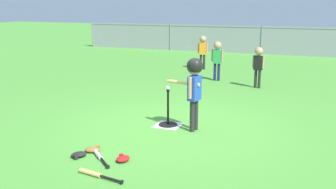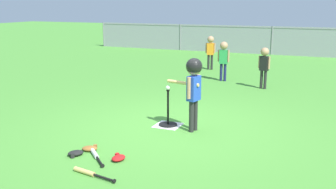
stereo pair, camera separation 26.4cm
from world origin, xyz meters
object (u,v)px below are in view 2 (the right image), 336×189
at_px(spare_bat_silver, 96,155).
at_px(spare_bat_wood, 88,173).
at_px(batting_tee, 168,120).
at_px(glove_near_bats, 118,158).
at_px(fielder_near_right, 210,48).
at_px(batter_child, 193,80).
at_px(glove_tossed_aside, 90,148).
at_px(baseball_on_tee, 168,88).
at_px(glove_by_plate, 75,153).
at_px(fielder_near_left, 224,56).
at_px(fielder_deep_center, 264,62).

xyz_separation_m(spare_bat_silver, spare_bat_wood, (0.25, -0.53, -0.00)).
distance_m(batting_tee, glove_near_bats, 1.69).
xyz_separation_m(fielder_near_right, spare_bat_wood, (0.98, -8.13, -0.65)).
xyz_separation_m(batter_child, glove_tossed_aside, (-1.05, -1.43, -0.83)).
xyz_separation_m(baseball_on_tee, spare_bat_wood, (-0.10, -2.24, -0.64)).
bearing_deg(glove_tossed_aside, batter_child, 53.76).
bearing_deg(glove_by_plate, spare_bat_wood, -40.84).
bearing_deg(fielder_near_left, glove_near_bats, -88.07).
height_order(fielder_near_left, glove_near_bats, fielder_near_left).
xyz_separation_m(fielder_near_right, fielder_near_left, (0.88, -1.66, 0.00)).
height_order(batting_tee, glove_tossed_aside, batting_tee).
bearing_deg(batter_child, fielder_near_right, 104.73).
relative_size(batting_tee, batter_child, 0.52).
bearing_deg(fielder_near_right, fielder_deep_center, -47.21).
xyz_separation_m(fielder_near_left, glove_near_bats, (0.20, -5.92, -0.65)).
relative_size(fielder_near_right, fielder_near_left, 0.99).
bearing_deg(glove_near_bats, fielder_near_left, 91.93).
bearing_deg(glove_tossed_aside, batting_tee, 70.16).
bearing_deg(fielder_near_left, baseball_on_tee, -87.28).
xyz_separation_m(batting_tee, fielder_near_left, (-0.20, 4.23, 0.59)).
height_order(baseball_on_tee, batter_child, batter_child).
bearing_deg(spare_bat_wood, fielder_deep_center, 79.63).
height_order(fielder_near_right, glove_near_bats, fielder_near_right).
bearing_deg(glove_near_bats, fielder_near_right, 98.13).
xyz_separation_m(fielder_near_right, glove_near_bats, (1.08, -7.58, -0.65)).
relative_size(fielder_near_left, spare_bat_wood, 1.62).
distance_m(fielder_near_left, glove_tossed_aside, 5.83).
bearing_deg(fielder_near_right, batting_tee, -79.58).
height_order(spare_bat_silver, glove_tossed_aside, glove_tossed_aside).
relative_size(baseball_on_tee, glove_near_bats, 0.31).
bearing_deg(fielder_deep_center, glove_by_plate, -106.49).
xyz_separation_m(batter_child, fielder_near_right, (-1.58, 6.00, -0.18)).
relative_size(baseball_on_tee, fielder_deep_center, 0.07).
xyz_separation_m(baseball_on_tee, fielder_near_left, (-0.20, 4.23, 0.02)).
distance_m(fielder_deep_center, glove_tossed_aside, 5.47).
xyz_separation_m(batter_child, fielder_near_left, (-0.70, 4.34, -0.18)).
bearing_deg(fielder_deep_center, glove_near_bats, -100.35).
height_order(baseball_on_tee, spare_bat_wood, baseball_on_tee).
xyz_separation_m(spare_bat_wood, glove_by_plate, (-0.53, 0.46, 0.01)).
xyz_separation_m(batting_tee, glove_by_plate, (-0.64, -1.78, -0.06)).
relative_size(baseball_on_tee, spare_bat_wood, 0.11).
bearing_deg(spare_bat_silver, fielder_near_right, 95.51).
height_order(batter_child, spare_bat_wood, batter_child).
height_order(spare_bat_wood, glove_near_bats, glove_near_bats).
xyz_separation_m(batting_tee, baseball_on_tee, (0.00, -0.00, 0.57)).
bearing_deg(fielder_near_left, spare_bat_silver, -91.43).
distance_m(spare_bat_wood, glove_tossed_aside, 0.83).
relative_size(batting_tee, fielder_near_right, 0.60).
xyz_separation_m(baseball_on_tee, spare_bat_silver, (-0.35, -1.71, -0.64)).
height_order(batter_child, glove_by_plate, batter_child).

